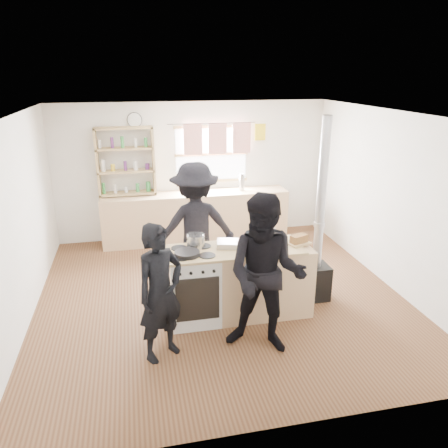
{
  "coord_description": "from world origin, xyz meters",
  "views": [
    {
      "loc": [
        -1.1,
        -5.4,
        3.01
      ],
      "look_at": [
        0.03,
        -0.1,
        1.1
      ],
      "focal_mm": 35.0,
      "sensor_mm": 36.0,
      "label": 1
    }
  ],
  "objects_px": {
    "person_near_right": "(266,275)",
    "person_far": "(195,227)",
    "thermos": "(242,183)",
    "roast_tray": "(230,243)",
    "skillet_greens": "(187,253)",
    "bread_board": "(299,240)",
    "flue_heater": "(317,255)",
    "person_near_left": "(160,293)",
    "cooking_island": "(240,282)",
    "stockpot_stove": "(196,241)",
    "stockpot_counter": "(265,236)"
  },
  "relations": [
    {
      "from": "person_near_right",
      "to": "person_far",
      "type": "bearing_deg",
      "value": 133.79
    },
    {
      "from": "roast_tray",
      "to": "person_near_right",
      "type": "xyz_separation_m",
      "value": [
        0.21,
        -0.84,
        -0.06
      ]
    },
    {
      "from": "thermos",
      "to": "flue_heater",
      "type": "height_order",
      "value": "flue_heater"
    },
    {
      "from": "person_far",
      "to": "cooking_island",
      "type": "bearing_deg",
      "value": 112.2
    },
    {
      "from": "flue_heater",
      "to": "person_near_right",
      "type": "bearing_deg",
      "value": -136.89
    },
    {
      "from": "bread_board",
      "to": "person_far",
      "type": "xyz_separation_m",
      "value": [
        -1.19,
        0.93,
        -0.06
      ]
    },
    {
      "from": "skillet_greens",
      "to": "bread_board",
      "type": "height_order",
      "value": "bread_board"
    },
    {
      "from": "stockpot_stove",
      "to": "stockpot_counter",
      "type": "bearing_deg",
      "value": -3.96
    },
    {
      "from": "skillet_greens",
      "to": "person_near_right",
      "type": "xyz_separation_m",
      "value": [
        0.77,
        -0.68,
        -0.05
      ]
    },
    {
      "from": "skillet_greens",
      "to": "stockpot_counter",
      "type": "relative_size",
      "value": 1.19
    },
    {
      "from": "stockpot_stove",
      "to": "person_near_left",
      "type": "xyz_separation_m",
      "value": [
        -0.51,
        -0.82,
        -0.24
      ]
    },
    {
      "from": "roast_tray",
      "to": "thermos",
      "type": "bearing_deg",
      "value": 72.7
    },
    {
      "from": "thermos",
      "to": "roast_tray",
      "type": "bearing_deg",
      "value": -107.3
    },
    {
      "from": "flue_heater",
      "to": "stockpot_stove",
      "type": "bearing_deg",
      "value": -178.2
    },
    {
      "from": "roast_tray",
      "to": "person_near_left",
      "type": "distance_m",
      "value": 1.21
    },
    {
      "from": "flue_heater",
      "to": "person_far",
      "type": "bearing_deg",
      "value": 155.45
    },
    {
      "from": "cooking_island",
      "to": "thermos",
      "type": "bearing_deg",
      "value": 75.31
    },
    {
      "from": "cooking_island",
      "to": "stockpot_counter",
      "type": "xyz_separation_m",
      "value": [
        0.34,
        0.09,
        0.56
      ]
    },
    {
      "from": "person_far",
      "to": "thermos",
      "type": "bearing_deg",
      "value": -124.71
    },
    {
      "from": "skillet_greens",
      "to": "flue_heater",
      "type": "bearing_deg",
      "value": 9.15
    },
    {
      "from": "thermos",
      "to": "stockpot_counter",
      "type": "bearing_deg",
      "value": -98.15
    },
    {
      "from": "stockpot_counter",
      "to": "person_far",
      "type": "relative_size",
      "value": 0.15
    },
    {
      "from": "thermos",
      "to": "person_far",
      "type": "xyz_separation_m",
      "value": [
        -1.15,
        -1.85,
        -0.13
      ]
    },
    {
      "from": "cooking_island",
      "to": "skillet_greens",
      "type": "xyz_separation_m",
      "value": [
        -0.68,
        -0.09,
        0.49
      ]
    },
    {
      "from": "cooking_island",
      "to": "flue_heater",
      "type": "xyz_separation_m",
      "value": [
        1.13,
        0.21,
        0.19
      ]
    },
    {
      "from": "cooking_island",
      "to": "skillet_greens",
      "type": "bearing_deg",
      "value": -172.79
    },
    {
      "from": "thermos",
      "to": "skillet_greens",
      "type": "distance_m",
      "value": 3.18
    },
    {
      "from": "cooking_island",
      "to": "flue_heater",
      "type": "relative_size",
      "value": 0.79
    },
    {
      "from": "thermos",
      "to": "person_near_right",
      "type": "xyz_separation_m",
      "value": [
        -0.63,
        -3.53,
        -0.13
      ]
    },
    {
      "from": "thermos",
      "to": "cooking_island",
      "type": "bearing_deg",
      "value": -104.69
    },
    {
      "from": "roast_tray",
      "to": "flue_heater",
      "type": "relative_size",
      "value": 0.15
    },
    {
      "from": "skillet_greens",
      "to": "flue_heater",
      "type": "relative_size",
      "value": 0.13
    },
    {
      "from": "stockpot_counter",
      "to": "person_near_left",
      "type": "height_order",
      "value": "person_near_left"
    },
    {
      "from": "stockpot_stove",
      "to": "person_far",
      "type": "xyz_separation_m",
      "value": [
        0.11,
        0.76,
        -0.09
      ]
    },
    {
      "from": "flue_heater",
      "to": "person_near_left",
      "type": "distance_m",
      "value": 2.34
    },
    {
      "from": "thermos",
      "to": "skillet_greens",
      "type": "xyz_separation_m",
      "value": [
        -1.4,
        -2.86,
        -0.09
      ]
    },
    {
      "from": "cooking_island",
      "to": "person_near_right",
      "type": "xyz_separation_m",
      "value": [
        0.09,
        -0.76,
        0.45
      ]
    },
    {
      "from": "stockpot_stove",
      "to": "person_near_right",
      "type": "height_order",
      "value": "person_near_right"
    },
    {
      "from": "stockpot_counter",
      "to": "person_near_right",
      "type": "relative_size",
      "value": 0.15
    },
    {
      "from": "skillet_greens",
      "to": "person_far",
      "type": "bearing_deg",
      "value": 76.1
    },
    {
      "from": "roast_tray",
      "to": "stockpot_stove",
      "type": "distance_m",
      "value": 0.43
    },
    {
      "from": "roast_tray",
      "to": "skillet_greens",
      "type": "bearing_deg",
      "value": -163.96
    },
    {
      "from": "thermos",
      "to": "skillet_greens",
      "type": "height_order",
      "value": "thermos"
    },
    {
      "from": "skillet_greens",
      "to": "person_near_left",
      "type": "bearing_deg",
      "value": -122.52
    },
    {
      "from": "person_near_right",
      "to": "thermos",
      "type": "bearing_deg",
      "value": 106.42
    },
    {
      "from": "person_near_right",
      "to": "person_far",
      "type": "relative_size",
      "value": 0.99
    },
    {
      "from": "stockpot_stove",
      "to": "stockpot_counter",
      "type": "height_order",
      "value": "stockpot_counter"
    },
    {
      "from": "stockpot_stove",
      "to": "person_near_left",
      "type": "distance_m",
      "value": 0.99
    },
    {
      "from": "bread_board",
      "to": "roast_tray",
      "type": "bearing_deg",
      "value": 173.73
    },
    {
      "from": "thermos",
      "to": "cooking_island",
      "type": "height_order",
      "value": "thermos"
    }
  ]
}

